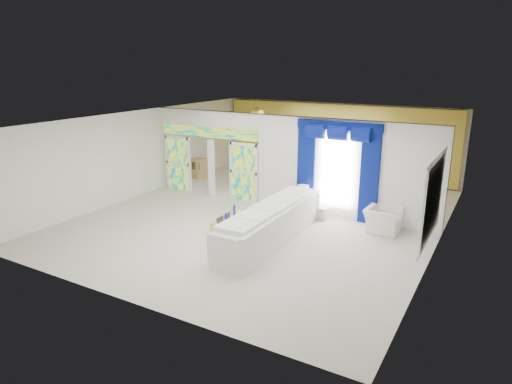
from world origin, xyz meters
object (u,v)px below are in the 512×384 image
Objects in this scene: console_table at (311,211)px; armchair at (383,219)px; coffee_table at (235,222)px; white_sofa at (271,225)px; grand_piano at (274,169)px.

console_table is 1.08× the size of armchair.
armchair reaches higher than coffee_table.
white_sofa is 2.69× the size of coffee_table.
coffee_table is 2.53m from console_table.
console_table is at bearing 52.77° from coffee_table.
console_table is 4.37m from grand_piano.
grand_piano is (-2.79, 5.50, 0.09)m from white_sofa.
coffee_table is at bearing -127.23° from console_table.
grand_piano is at bearing 105.46° from coffee_table.
coffee_table is 5.41m from grand_piano.
white_sofa is 1.40m from coffee_table.
coffee_table is 4.22m from armchair.
armchair is at bearing -2.50° from console_table.
console_table is (0.18, 2.31, -0.24)m from white_sofa.
white_sofa is at bearing 134.57° from armchair.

